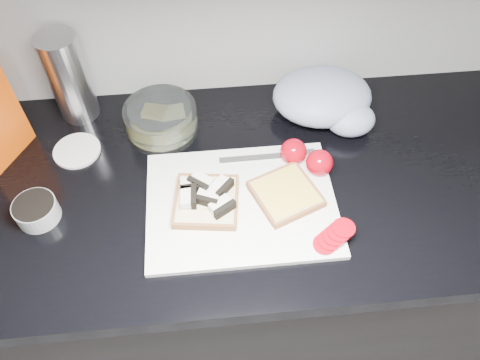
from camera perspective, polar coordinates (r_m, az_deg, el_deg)
base_cabinet at (r=1.45m, az=-6.14°, el=-11.53°), size 3.50×0.60×0.86m
countertop at (r=1.06m, az=-8.20°, el=-0.91°), size 3.50×0.64×0.04m
cutting_board at (r=1.00m, az=0.17°, el=-2.90°), size 0.40×0.30×0.01m
bread_left at (r=0.98m, az=-4.17°, el=-2.34°), size 0.15×0.15×0.04m
bread_right at (r=1.00m, az=5.59°, el=-1.69°), size 0.17×0.17×0.02m
tomato_slices at (r=0.95m, az=11.40°, el=-6.73°), size 0.10×0.08×0.02m
knife at (r=1.07m, az=4.84°, el=3.02°), size 0.22×0.02×0.01m
seed_tub at (r=1.05m, az=-23.60°, el=-3.36°), size 0.09×0.09×0.05m
tub_lid at (r=1.15m, az=-19.25°, el=3.39°), size 0.14×0.14×0.01m
glass_bowl at (r=1.13m, az=-9.57°, el=7.26°), size 0.17×0.17×0.07m
steel_canister at (r=1.18m, az=-20.15°, el=11.62°), size 0.09×0.09×0.22m
grocery_bag at (r=1.16m, az=10.45°, el=9.64°), size 0.24×0.22×0.11m
whole_tomatoes at (r=1.05m, az=8.09°, el=2.76°), size 0.11×0.10×0.06m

